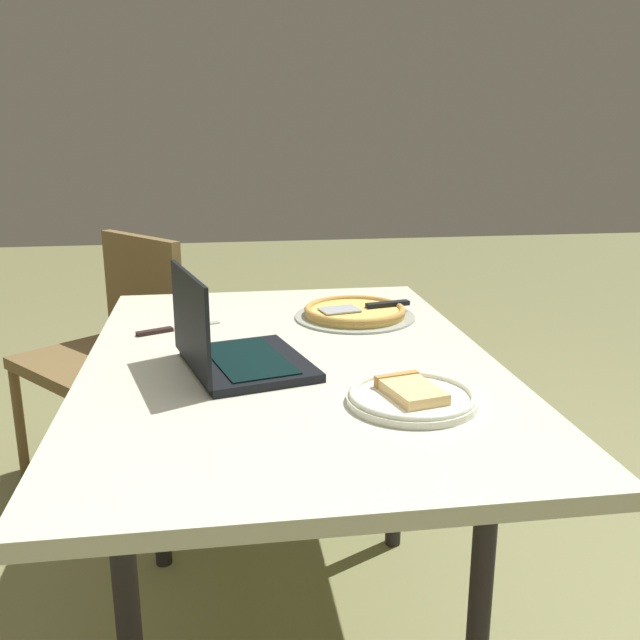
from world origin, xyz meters
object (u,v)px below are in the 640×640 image
laptop (231,350)px  pizza_plate (412,396)px  dining_table (291,386)px  pizza_tray (355,312)px  chair_far (115,342)px  table_knife (170,329)px

laptop → pizza_plate: (-0.23, -0.32, -0.03)m
dining_table → pizza_tray: (0.31, -0.20, 0.08)m
dining_table → laptop: 0.18m
dining_table → pizza_tray: bearing=-33.7°
laptop → pizza_tray: size_ratio=1.09×
pizza_tray → chair_far: (0.61, 0.71, -0.24)m
pizza_tray → pizza_plate: bearing=179.0°
laptop → dining_table: bearing=-66.2°
dining_table → table_knife: size_ratio=6.38×
table_knife → pizza_tray: bearing=-83.4°
table_knife → chair_far: bearing=19.7°
laptop → pizza_tray: laptop is taller
table_knife → chair_far: 0.74m
table_knife → pizza_plate: bearing=-139.1°
chair_far → dining_table: bearing=-150.9°
laptop → chair_far: (0.97, 0.38, -0.27)m
laptop → pizza_tray: (0.36, -0.33, -0.03)m
chair_far → pizza_tray: bearing=-130.4°
table_knife → chair_far: (0.66, 0.24, -0.23)m
table_knife → chair_far: chair_far is taller
laptop → chair_far: bearing=21.4°
dining_table → chair_far: size_ratio=1.55×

